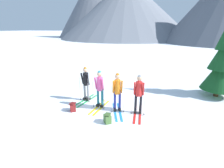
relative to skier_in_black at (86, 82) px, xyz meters
name	(u,v)px	position (x,y,z in m)	size (l,w,h in m)	color
ground_plane	(106,107)	(1.26, -0.46, -0.98)	(400.00, 400.00, 0.00)	white
skier_in_black	(86,82)	(0.00, 0.00, 0.00)	(0.62, 1.78, 1.78)	green
skier_in_pink	(100,87)	(0.97, -0.49, 0.01)	(0.61, 1.67, 1.79)	yellow
skier_in_orange	(117,90)	(1.86, -0.62, 0.03)	(0.95, 1.73, 1.79)	#1E84D1
skier_in_red	(139,92)	(2.79, -0.53, 0.02)	(0.60, 1.74, 1.77)	red
pine_tree_near	(223,61)	(6.58, 2.78, 0.99)	(1.78, 1.78, 4.31)	#51381E
backpack_on_snow_front	(107,118)	(1.78, -1.72, -0.80)	(0.39, 0.40, 0.38)	#4C7238
backpack_on_snow_beside	(73,107)	(-0.06, -1.27, -0.80)	(0.39, 0.40, 0.38)	maroon
mountain_ridge_distant	(181,4)	(6.06, 51.93, 9.56)	(100.96, 53.08, 25.67)	slate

